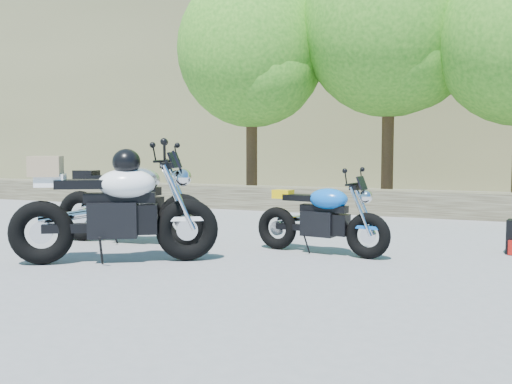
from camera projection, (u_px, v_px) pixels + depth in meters
ground at (208, 260)px, 6.79m from camera, size 90.00×90.00×0.00m
stone_wall at (330, 201)px, 11.83m from camera, size 22.00×0.55×0.50m
hillside at (495, 34)px, 30.84m from camera, size 80.00×30.00×15.00m
tree_decid_left at (255, 55)px, 14.00m from camera, size 3.67×3.67×5.62m
tree_decid_mid at (394, 30)px, 13.07m from camera, size 4.08×4.08×6.24m
silver_bike at (131, 203)px, 7.94m from camera, size 2.35×0.74×1.18m
white_bike at (114, 207)px, 6.59m from camera, size 2.15×1.38×1.33m
blue_bike at (322, 219)px, 7.16m from camera, size 1.82×0.57×0.91m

